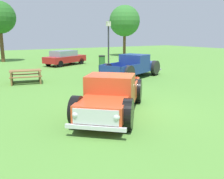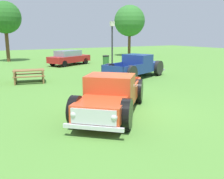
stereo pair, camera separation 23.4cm
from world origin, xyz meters
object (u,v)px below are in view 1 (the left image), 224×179
object	(u,v)px
pickup_truck_behind_left	(135,66)
trash_can	(102,61)
picnic_table	(26,75)
pickup_truck_foreground	(110,97)
oak_tree_east	(125,21)
lamp_post_near	(108,45)
sedan_distant_a	(65,57)

from	to	relation	value
pickup_truck_behind_left	trash_can	bearing A→B (deg)	80.82
picnic_table	trash_can	bearing A→B (deg)	31.20
pickup_truck_foreground	oak_tree_east	size ratio (longest dim) A/B	0.73
lamp_post_near	trash_can	world-z (taller)	lamp_post_near
pickup_truck_behind_left	lamp_post_near	xyz separation A→B (m)	(0.16, 3.79, 1.31)
pickup_truck_foreground	pickup_truck_behind_left	xyz separation A→B (m)	(5.75, 6.29, 0.02)
picnic_table	lamp_post_near	bearing A→B (deg)	16.74
pickup_truck_foreground	pickup_truck_behind_left	bearing A→B (deg)	47.59
lamp_post_near	picnic_table	bearing A→B (deg)	-163.26
pickup_truck_foreground	lamp_post_near	size ratio (longest dim) A/B	1.22
lamp_post_near	oak_tree_east	world-z (taller)	oak_tree_east
lamp_post_near	sedan_distant_a	bearing A→B (deg)	110.77
sedan_distant_a	picnic_table	world-z (taller)	sedan_distant_a
sedan_distant_a	trash_can	world-z (taller)	sedan_distant_a
trash_can	oak_tree_east	size ratio (longest dim) A/B	0.15
pickup_truck_foreground	picnic_table	distance (m)	8.05
sedan_distant_a	oak_tree_east	xyz separation A→B (m)	(10.35, 5.34, 3.76)
pickup_truck_foreground	trash_can	distance (m)	14.46
oak_tree_east	pickup_truck_behind_left	bearing A→B (deg)	-121.70
pickup_truck_behind_left	lamp_post_near	size ratio (longest dim) A/B	1.37
trash_can	oak_tree_east	bearing A→B (deg)	44.79
pickup_truck_foreground	lamp_post_near	distance (m)	11.77
pickup_truck_behind_left	sedan_distant_a	bearing A→B (deg)	101.03
pickup_truck_behind_left	sedan_distant_a	distance (m)	8.85
pickup_truck_behind_left	oak_tree_east	distance (m)	16.90
sedan_distant_a	lamp_post_near	bearing A→B (deg)	-69.23
pickup_truck_behind_left	picnic_table	bearing A→B (deg)	166.27
pickup_truck_behind_left	trash_can	world-z (taller)	pickup_truck_behind_left
pickup_truck_foreground	sedan_distant_a	xyz separation A→B (m)	(4.06, 14.98, 0.01)
sedan_distant_a	oak_tree_east	size ratio (longest dim) A/B	0.68
trash_can	picnic_table	bearing A→B (deg)	-148.80
pickup_truck_behind_left	sedan_distant_a	world-z (taller)	pickup_truck_behind_left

